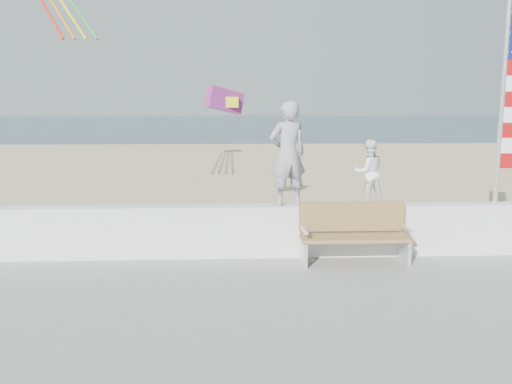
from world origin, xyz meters
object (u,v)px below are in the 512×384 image
child (368,172)px  flag (510,93)px  adult (288,154)px  bench (354,233)px

child → flag: bearing=168.8°
adult → child: 1.44m
adult → bench: adult is taller
adult → bench: 1.74m
child → bench: size_ratio=0.63×
bench → child: bearing=53.9°
child → flag: (2.40, -0.00, 1.35)m
bench → flag: 3.60m
adult → flag: bearing=165.0°
adult → flag: size_ratio=0.51×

